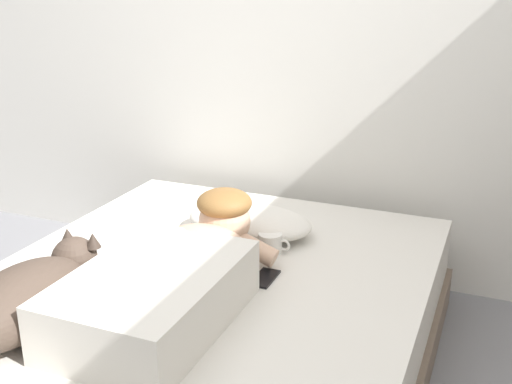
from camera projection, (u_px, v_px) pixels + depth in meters
name	position (u px, v px, depth m)	size (l,w,h in m)	color
back_wall	(298.00, 10.00, 2.83)	(4.02, 0.12, 2.50)	silver
bed	(199.00, 335.00, 2.19)	(1.54, 1.91, 0.41)	#726051
pillow	(249.00, 221.00, 2.50)	(0.52, 0.32, 0.11)	white
person_lying	(176.00, 273.00, 1.95)	(0.43, 0.92, 0.27)	silver
dog	(30.00, 296.00, 1.82)	(0.26, 0.57, 0.21)	#4C3D33
coffee_cup	(271.00, 243.00, 2.34)	(0.13, 0.09, 0.07)	white
cell_phone	(265.00, 278.00, 2.14)	(0.07, 0.14, 0.01)	black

